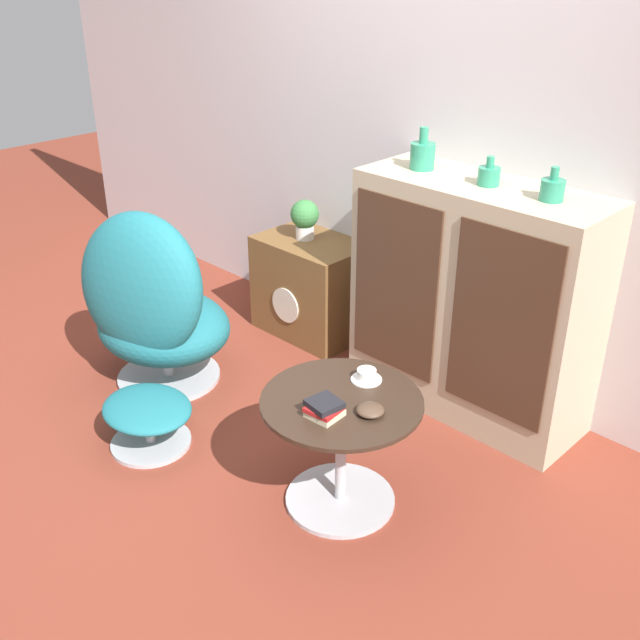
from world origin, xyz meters
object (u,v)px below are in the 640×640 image
at_px(sideboard, 472,301).
at_px(vase_inner_left, 489,175).
at_px(vase_inner_right, 552,189).
at_px(book_stack, 324,409).
at_px(egg_chair, 153,308).
at_px(vase_leftmost, 423,155).
at_px(tv_console, 312,287).
at_px(ottoman, 148,414).
at_px(coffee_table, 341,439).
at_px(bowl, 370,410).
at_px(teacup, 366,376).
at_px(potted_plant, 305,217).

distance_m(sideboard, vase_inner_left, 0.60).
distance_m(vase_inner_right, book_stack, 1.29).
relative_size(egg_chair, vase_leftmost, 5.05).
bearing_deg(tv_console, book_stack, -43.29).
xyz_separation_m(sideboard, ottoman, (-0.82, -1.29, -0.40)).
distance_m(coffee_table, vase_inner_left, 1.29).
xyz_separation_m(tv_console, bowl, (1.29, -0.98, 0.24)).
bearing_deg(tv_console, coffee_table, -40.57).
height_order(vase_leftmost, vase_inner_right, vase_leftmost).
bearing_deg(book_stack, bowl, 48.58).
bearing_deg(coffee_table, vase_inner_left, 92.96).
bearing_deg(egg_chair, sideboard, 38.06).
relative_size(coffee_table, vase_leftmost, 3.30).
distance_m(coffee_table, book_stack, 0.25).
bearing_deg(sideboard, teacup, -87.05).
height_order(teacup, book_stack, book_stack).
height_order(coffee_table, book_stack, book_stack).
height_order(egg_chair, vase_inner_left, vase_inner_left).
height_order(coffee_table, vase_inner_left, vase_inner_left).
bearing_deg(egg_chair, vase_inner_right, 31.99).
height_order(tv_console, coffee_table, tv_console).
bearing_deg(vase_inner_right, teacup, -109.03).
bearing_deg(potted_plant, egg_chair, -95.25).
height_order(tv_console, bowl, tv_console).
xyz_separation_m(tv_console, egg_chair, (-0.14, -0.97, 0.16)).
bearing_deg(teacup, potted_plant, 145.37).
xyz_separation_m(coffee_table, vase_inner_right, (0.25, 0.97, 0.86)).
distance_m(ottoman, vase_inner_right, 1.99).
height_order(ottoman, book_stack, book_stack).
relative_size(sideboard, bowl, 10.81).
bearing_deg(ottoman, book_stack, 12.29).
bearing_deg(bowl, coffee_table, -178.96).
height_order(egg_chair, coffee_table, egg_chair).
bearing_deg(book_stack, coffee_table, 103.11).
bearing_deg(tv_console, vase_leftmost, -0.96).
bearing_deg(potted_plant, book_stack, -42.07).
relative_size(sideboard, book_stack, 8.89).
distance_m(sideboard, egg_chair, 1.55).
bearing_deg(vase_inner_right, coffee_table, -104.43).
bearing_deg(coffee_table, sideboard, 93.92).
xyz_separation_m(egg_chair, coffee_table, (1.29, -0.01, -0.13)).
relative_size(ottoman, vase_inner_right, 3.17).
distance_m(ottoman, vase_inner_left, 1.84).
bearing_deg(egg_chair, ottoman, -39.80).
bearing_deg(vase_leftmost, book_stack, -68.19).
xyz_separation_m(egg_chair, vase_inner_left, (1.24, 0.96, 0.72)).
bearing_deg(potted_plant, vase_leftmost, -0.94).
height_order(potted_plant, book_stack, potted_plant).
height_order(teacup, bowl, teacup).
distance_m(vase_inner_left, potted_plant, 1.24).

